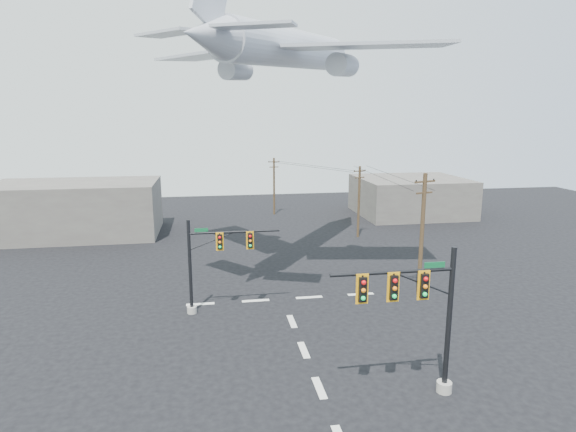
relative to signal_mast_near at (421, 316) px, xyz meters
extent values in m
plane|color=black|center=(-4.51, 1.39, -4.13)|extent=(120.00, 120.00, 0.00)
cube|color=silver|center=(-4.51, 1.39, -4.12)|extent=(0.40, 2.00, 0.01)
cube|color=silver|center=(-4.51, 5.39, -4.12)|extent=(0.40, 2.00, 0.01)
cube|color=silver|center=(-4.51, 9.39, -4.12)|extent=(0.40, 2.00, 0.01)
cube|color=silver|center=(-10.51, 13.39, -4.12)|extent=(2.00, 0.40, 0.01)
cube|color=silver|center=(-6.51, 13.39, -4.12)|extent=(2.00, 0.40, 0.01)
cube|color=silver|center=(-2.51, 13.39, -4.12)|extent=(2.00, 0.40, 0.01)
cube|color=silver|center=(1.49, 13.39, -4.12)|extent=(2.00, 0.40, 0.01)
cylinder|color=#9A968C|center=(1.46, 0.07, -3.87)|extent=(0.74, 0.74, 0.53)
cylinder|color=black|center=(1.46, 0.07, -0.44)|extent=(0.25, 0.25, 7.38)
cylinder|color=black|center=(-1.48, 0.07, 2.19)|extent=(5.88, 0.17, 0.17)
cylinder|color=black|center=(-0.01, 0.07, 1.56)|extent=(3.20, 0.08, 0.08)
cube|color=black|center=(-0.01, -0.09, 1.53)|extent=(0.36, 0.32, 1.16)
cube|color=orange|center=(-0.01, -0.07, 1.53)|extent=(0.58, 0.04, 1.42)
sphere|color=red|center=(-0.01, -0.27, 1.89)|extent=(0.21, 0.21, 0.21)
sphere|color=orange|center=(-0.01, -0.27, 1.53)|extent=(0.21, 0.21, 0.21)
sphere|color=#0DD95A|center=(-0.01, -0.27, 1.16)|extent=(0.21, 0.21, 0.21)
cube|color=black|center=(-1.48, -0.09, 1.53)|extent=(0.36, 0.32, 1.16)
cube|color=orange|center=(-1.48, -0.07, 1.53)|extent=(0.58, 0.04, 1.42)
sphere|color=red|center=(-1.48, -0.27, 1.89)|extent=(0.21, 0.21, 0.21)
sphere|color=orange|center=(-1.48, -0.27, 1.53)|extent=(0.21, 0.21, 0.21)
sphere|color=#0DD95A|center=(-1.48, -0.27, 1.16)|extent=(0.21, 0.21, 0.21)
cube|color=black|center=(-2.95, -0.09, 1.53)|extent=(0.36, 0.32, 1.16)
cube|color=orange|center=(-2.95, -0.07, 1.53)|extent=(0.58, 0.04, 1.42)
sphere|color=red|center=(-2.95, -0.27, 1.89)|extent=(0.21, 0.21, 0.21)
sphere|color=orange|center=(-2.95, -0.27, 1.53)|extent=(0.21, 0.21, 0.21)
sphere|color=#0DD95A|center=(-2.95, -0.27, 1.16)|extent=(0.21, 0.21, 0.21)
cube|color=#0B5129|center=(0.51, 0.01, 2.45)|extent=(1.00, 0.04, 0.27)
cylinder|color=#9A968C|center=(-11.05, 11.89, -3.90)|extent=(0.65, 0.65, 0.47)
cylinder|color=black|center=(-11.05, 11.89, -0.86)|extent=(0.22, 0.22, 6.55)
cylinder|color=black|center=(-8.00, 11.89, 1.48)|extent=(6.10, 0.15, 0.15)
cylinder|color=black|center=(-9.53, 11.89, 0.92)|extent=(3.25, 0.07, 0.07)
cube|color=black|center=(-9.02, 11.75, 0.89)|extent=(0.32, 0.28, 1.03)
cube|color=orange|center=(-9.02, 11.77, 0.89)|extent=(0.51, 0.04, 1.26)
sphere|color=red|center=(-9.02, 11.59, 1.22)|extent=(0.19, 0.19, 0.19)
sphere|color=orange|center=(-9.02, 11.59, 0.89)|extent=(0.19, 0.19, 0.19)
sphere|color=#0DD95A|center=(-9.02, 11.59, 0.56)|extent=(0.19, 0.19, 0.19)
cube|color=black|center=(-6.99, 11.75, 0.89)|extent=(0.32, 0.28, 1.03)
cube|color=orange|center=(-6.99, 11.77, 0.89)|extent=(0.51, 0.04, 1.26)
sphere|color=red|center=(-6.99, 11.59, 1.22)|extent=(0.19, 0.19, 0.19)
sphere|color=orange|center=(-6.99, 11.59, 0.89)|extent=(0.19, 0.19, 0.19)
sphere|color=#0DD95A|center=(-6.99, 11.59, 0.56)|extent=(0.19, 0.19, 0.19)
cube|color=#0B5129|center=(-10.21, 11.84, 1.71)|extent=(0.89, 0.04, 0.24)
cylinder|color=#4E3A21|center=(5.82, 12.67, 0.49)|extent=(0.31, 0.31, 9.23)
cube|color=#4E3A21|center=(5.82, 12.67, 4.49)|extent=(1.80, 0.65, 0.12)
cube|color=#4E3A21|center=(5.82, 12.67, 3.67)|extent=(1.41, 0.53, 0.12)
cylinder|color=black|center=(5.03, 12.43, 4.59)|extent=(0.10, 0.10, 0.12)
cylinder|color=black|center=(5.82, 12.67, 4.59)|extent=(0.10, 0.10, 0.12)
cylinder|color=black|center=(6.60, 12.91, 4.59)|extent=(0.10, 0.10, 0.12)
cylinder|color=#4E3A21|center=(6.62, 30.38, -0.18)|extent=(0.27, 0.27, 7.91)
cube|color=#4E3A21|center=(6.62, 30.38, 3.25)|extent=(1.55, 0.63, 0.11)
cube|color=#4E3A21|center=(6.62, 30.38, 2.54)|extent=(1.21, 0.51, 0.11)
cylinder|color=black|center=(5.95, 30.15, 3.34)|extent=(0.09, 0.09, 0.11)
cylinder|color=black|center=(6.62, 30.38, 3.34)|extent=(0.09, 0.09, 0.11)
cylinder|color=black|center=(7.29, 30.62, 3.34)|extent=(0.09, 0.09, 0.11)
cylinder|color=#4E3A21|center=(-0.91, 44.31, -0.27)|extent=(0.26, 0.26, 7.72)
cube|color=#4E3A21|center=(-0.91, 44.31, 3.06)|extent=(1.58, 0.27, 0.11)
cube|color=#4E3A21|center=(-0.91, 44.31, 2.36)|extent=(1.23, 0.24, 0.11)
cylinder|color=black|center=(-1.61, 44.24, 3.15)|extent=(0.09, 0.09, 0.11)
cylinder|color=black|center=(-0.91, 44.31, 3.15)|extent=(0.09, 0.09, 0.11)
cylinder|color=black|center=(-0.21, 44.39, 3.15)|extent=(0.09, 0.09, 0.11)
cylinder|color=black|center=(5.45, 21.53, 3.82)|extent=(0.94, 17.71, 0.03)
cylinder|color=black|center=(2.15, 37.35, 3.11)|extent=(7.54, 13.94, 0.03)
cylinder|color=black|center=(6.98, 21.53, 3.82)|extent=(0.72, 17.71, 0.03)
cylinder|color=black|center=(3.56, 37.35, 3.11)|extent=(7.56, 13.94, 0.03)
cylinder|color=#AEB2BB|center=(-2.92, 20.19, 14.46)|extent=(13.40, 17.50, 4.09)
cone|color=#AEB2BB|center=(3.69, 29.75, 15.12)|extent=(4.99, 5.34, 3.26)
cone|color=#AEB2BB|center=(-9.53, 10.63, 13.81)|extent=(4.73, 5.15, 2.95)
cube|color=#AEB2BB|center=(-9.21, 22.96, 14.11)|extent=(9.88, 12.75, 0.47)
cube|color=#AEB2BB|center=(1.90, 15.27, 14.11)|extent=(12.82, 6.26, 0.47)
cylinder|color=#AEB2BB|center=(-7.05, 22.51, 12.92)|extent=(3.17, 3.53, 1.87)
cylinder|color=#AEB2BB|center=(0.72, 17.14, 12.92)|extent=(3.17, 3.53, 1.87)
cube|color=#AEB2BB|center=(-11.73, 12.77, 14.22)|extent=(4.65, 4.95, 0.29)
cube|color=#AEB2BB|center=(-6.75, 9.33, 14.22)|extent=(5.15, 3.55, 0.29)
cube|color=#635F58|center=(-24.51, 36.39, -1.13)|extent=(18.00, 10.00, 6.00)
cube|color=#635F58|center=(17.49, 41.39, -1.63)|extent=(14.00, 12.00, 5.00)
camera|label=1|loc=(-9.59, -19.75, 9.19)|focal=30.00mm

